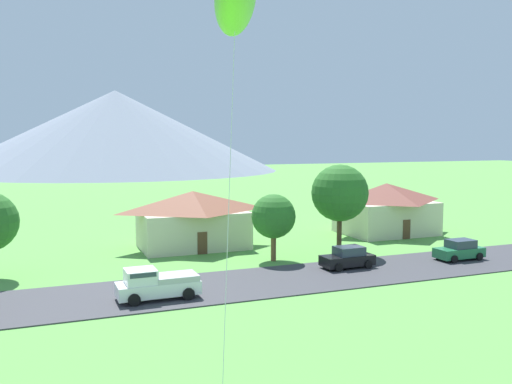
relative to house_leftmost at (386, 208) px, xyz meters
name	(u,v)px	position (x,y,z in m)	size (l,w,h in m)	color
road_strip	(202,288)	(-24.59, -13.89, -2.79)	(160.00, 7.98, 0.08)	#38383D
mountain_east_ridge	(116,131)	(-11.91, 133.85, 10.24)	(105.27, 105.27, 26.15)	slate
house_leftmost	(386,208)	(0.00, 0.00, 0.00)	(10.02, 7.82, 5.47)	beige
house_left_center	(193,218)	(-21.50, 0.08, -0.05)	(10.48, 6.85, 5.37)	beige
tree_near_left	(274,216)	(-16.65, -7.82, 0.93)	(3.71, 3.71, 5.64)	brown
tree_left_of_center	(340,193)	(-10.17, -7.53, 2.63)	(5.03, 5.03, 8.00)	#4C3823
parked_car_black_west_end	(348,258)	(-12.27, -12.49, -1.97)	(4.26, 2.19, 1.68)	black
parked_car_green_mid_west	(459,250)	(-1.95, -13.39, -1.97)	(4.23, 2.14, 1.68)	#237042
pickup_truck_white_west_side	(156,284)	(-28.02, -15.35, -1.78)	(5.23, 2.39, 1.99)	white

